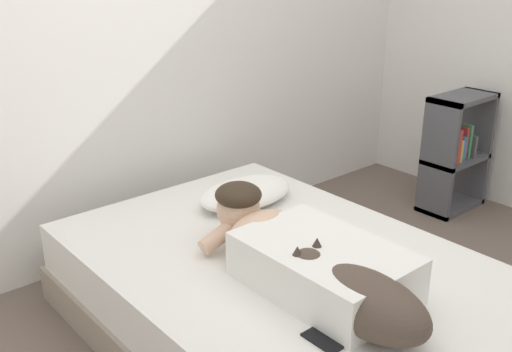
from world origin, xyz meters
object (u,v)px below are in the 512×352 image
person_lying (297,250)px  bookshelf (455,152)px  dog (359,298)px  bed (283,300)px  coffee_cup (230,207)px  pillow (246,193)px  cell_phone (323,340)px

person_lying → bookshelf: bookshelf is taller
person_lying → dog: (-0.08, -0.37, -0.00)m
dog → bookshelf: bookshelf is taller
bed → person_lying: bearing=-111.6°
coffee_cup → dog: bearing=-102.8°
bed → bookshelf: bearing=10.0°
bed → pillow: (0.24, 0.53, 0.26)m
pillow → cell_phone: bearing=-117.1°
coffee_cup → cell_phone: coffee_cup is taller
person_lying → pillow: bearing=66.5°
coffee_cup → bookshelf: bearing=-5.8°
pillow → coffee_cup: size_ratio=4.16×
bookshelf → bed: bearing=-170.0°
person_lying → dog: bearing=-101.7°
pillow → person_lying: bearing=-113.5°
person_lying → bookshelf: bearing=13.4°
pillow → person_lying: size_ratio=0.57×
cell_phone → pillow: bearing=62.9°
pillow → person_lying: person_lying is taller
coffee_cup → bookshelf: bookshelf is taller
pillow → cell_phone: (-0.52, -1.02, -0.05)m
person_lying → bookshelf: size_ratio=1.23×
cell_phone → bookshelf: 2.21m
dog → pillow: bearing=70.6°
person_lying → dog: person_lying is taller
cell_phone → person_lying: bearing=57.1°
bed → person_lying: 0.34m
bed → bookshelf: 1.81m
pillow → bookshelf: (1.54, -0.22, -0.07)m
bed → coffee_cup: coffee_cup is taller
pillow → coffee_cup: pillow is taller
person_lying → dog: 0.38m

